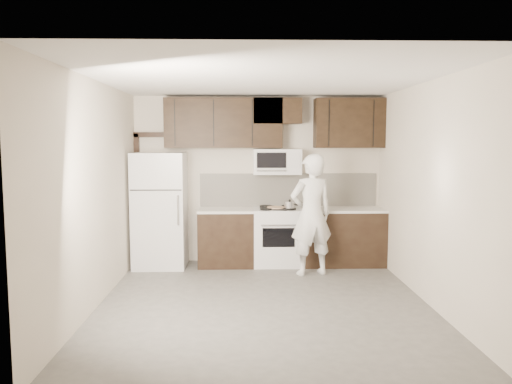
{
  "coord_description": "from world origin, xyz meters",
  "views": [
    {
      "loc": [
        -0.26,
        -5.91,
        1.98
      ],
      "look_at": [
        -0.07,
        0.9,
        1.28
      ],
      "focal_mm": 35.0,
      "sensor_mm": 36.0,
      "label": 1
    }
  ],
  "objects_px": {
    "microwave": "(277,162)",
    "person": "(311,215)",
    "stove": "(277,236)",
    "refrigerator": "(160,210)"
  },
  "relations": [
    {
      "from": "microwave",
      "to": "person",
      "type": "relative_size",
      "value": 0.42
    },
    {
      "from": "stove",
      "to": "microwave",
      "type": "distance_m",
      "value": 1.2
    },
    {
      "from": "refrigerator",
      "to": "person",
      "type": "distance_m",
      "value": 2.37
    },
    {
      "from": "microwave",
      "to": "refrigerator",
      "type": "distance_m",
      "value": 2.0
    },
    {
      "from": "person",
      "to": "refrigerator",
      "type": "bearing_deg",
      "value": -30.08
    },
    {
      "from": "stove",
      "to": "person",
      "type": "relative_size",
      "value": 0.52
    },
    {
      "from": "microwave",
      "to": "person",
      "type": "height_order",
      "value": "microwave"
    },
    {
      "from": "stove",
      "to": "refrigerator",
      "type": "height_order",
      "value": "refrigerator"
    },
    {
      "from": "refrigerator",
      "to": "person",
      "type": "bearing_deg",
      "value": -13.51
    },
    {
      "from": "refrigerator",
      "to": "person",
      "type": "xyz_separation_m",
      "value": [
        2.31,
        -0.55,
        -0.0
      ]
    }
  ]
}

